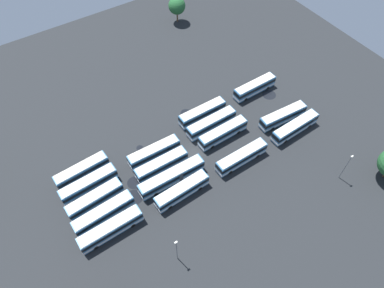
{
  "coord_description": "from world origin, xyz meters",
  "views": [
    {
      "loc": [
        25.51,
        38.69,
        65.02
      ],
      "look_at": [
        -0.57,
        -1.25,
        1.46
      ],
      "focal_mm": 32.54,
      "sensor_mm": 36.0,
      "label": 1
    }
  ],
  "objects_px": {
    "bus_row2_slot1": "(154,152)",
    "bus_row3_slot3": "(104,213)",
    "bus_row1_slot0": "(202,113)",
    "bus_row3_slot2": "(95,199)",
    "bus_row0_slot4": "(295,127)",
    "lamp_post_far_corner": "(177,250)",
    "bus_row3_slot0": "(82,171)",
    "tree_east_edge": "(177,6)",
    "bus_row0_slot0": "(255,87)",
    "bus_row2_slot3": "(172,177)",
    "bus_row1_slot4": "(241,157)",
    "bus_row3_slot4": "(111,229)",
    "bus_row2_slot4": "(182,191)",
    "bus_row1_slot2": "(223,133)",
    "bus_row1_slot1": "(211,123)",
    "bus_row0_slot3": "(283,116)",
    "bus_row2_slot2": "(161,165)",
    "bus_row3_slot1": "(89,184)",
    "lamp_post_by_building": "(346,166)"
  },
  "relations": [
    {
      "from": "bus_row3_slot2",
      "to": "tree_east_edge",
      "type": "relative_size",
      "value": 1.49
    },
    {
      "from": "bus_row2_slot4",
      "to": "bus_row3_slot0",
      "type": "bearing_deg",
      "value": -45.82
    },
    {
      "from": "bus_row1_slot4",
      "to": "tree_east_edge",
      "type": "relative_size",
      "value": 1.57
    },
    {
      "from": "bus_row1_slot1",
      "to": "bus_row2_slot3",
      "type": "bearing_deg",
      "value": 26.07
    },
    {
      "from": "tree_east_edge",
      "to": "bus_row1_slot2",
      "type": "bearing_deg",
      "value": 71.0
    },
    {
      "from": "bus_row1_slot0",
      "to": "bus_row3_slot2",
      "type": "height_order",
      "value": "same"
    },
    {
      "from": "bus_row3_slot1",
      "to": "bus_row2_slot4",
      "type": "bearing_deg",
      "value": 142.21
    },
    {
      "from": "tree_east_edge",
      "to": "bus_row3_slot3",
      "type": "bearing_deg",
      "value": 46.07
    },
    {
      "from": "bus_row2_slot1",
      "to": "bus_row3_slot3",
      "type": "height_order",
      "value": "same"
    },
    {
      "from": "bus_row0_slot0",
      "to": "bus_row0_slot3",
      "type": "distance_m",
      "value": 11.5
    },
    {
      "from": "bus_row1_slot4",
      "to": "bus_row3_slot2",
      "type": "xyz_separation_m",
      "value": [
        31.38,
        -8.04,
        -0.0
      ]
    },
    {
      "from": "bus_row0_slot4",
      "to": "bus_row1_slot4",
      "type": "distance_m",
      "value": 15.9
    },
    {
      "from": "bus_row0_slot0",
      "to": "bus_row3_slot0",
      "type": "height_order",
      "value": "same"
    },
    {
      "from": "bus_row1_slot1",
      "to": "bus_row2_slot4",
      "type": "bearing_deg",
      "value": 36.71
    },
    {
      "from": "bus_row0_slot3",
      "to": "bus_row3_slot0",
      "type": "relative_size",
      "value": 1.05
    },
    {
      "from": "bus_row0_slot4",
      "to": "bus_row2_slot4",
      "type": "relative_size",
      "value": 1.05
    },
    {
      "from": "bus_row0_slot3",
      "to": "bus_row3_slot3",
      "type": "bearing_deg",
      "value": -0.17
    },
    {
      "from": "bus_row2_slot1",
      "to": "bus_row3_slot0",
      "type": "height_order",
      "value": "same"
    },
    {
      "from": "bus_row3_slot4",
      "to": "bus_row0_slot4",
      "type": "bearing_deg",
      "value": 179.29
    },
    {
      "from": "bus_row1_slot0",
      "to": "bus_row2_slot3",
      "type": "bearing_deg",
      "value": 36.42
    },
    {
      "from": "bus_row0_slot3",
      "to": "lamp_post_by_building",
      "type": "bearing_deg",
      "value": 88.57
    },
    {
      "from": "bus_row2_slot2",
      "to": "bus_row3_slot3",
      "type": "relative_size",
      "value": 0.95
    },
    {
      "from": "bus_row0_slot4",
      "to": "bus_row3_slot2",
      "type": "relative_size",
      "value": 1.08
    },
    {
      "from": "bus_row2_slot4",
      "to": "bus_row3_slot1",
      "type": "height_order",
      "value": "same"
    },
    {
      "from": "bus_row2_slot3",
      "to": "bus_row3_slot2",
      "type": "bearing_deg",
      "value": -14.07
    },
    {
      "from": "bus_row1_slot4",
      "to": "bus_row3_slot4",
      "type": "height_order",
      "value": "same"
    },
    {
      "from": "bus_row2_slot2",
      "to": "lamp_post_by_building",
      "type": "distance_m",
      "value": 38.84
    },
    {
      "from": "bus_row1_slot2",
      "to": "lamp_post_by_building",
      "type": "xyz_separation_m",
      "value": [
        -14.77,
        22.8,
        2.68
      ]
    },
    {
      "from": "bus_row2_slot2",
      "to": "bus_row2_slot4",
      "type": "distance_m",
      "value": 7.87
    },
    {
      "from": "bus_row3_slot3",
      "to": "bus_row2_slot3",
      "type": "bearing_deg",
      "value": 179.55
    },
    {
      "from": "bus_row2_slot4",
      "to": "lamp_post_by_building",
      "type": "distance_m",
      "value": 34.51
    },
    {
      "from": "bus_row0_slot0",
      "to": "bus_row3_slot3",
      "type": "bearing_deg",
      "value": 13.38
    },
    {
      "from": "bus_row1_slot2",
      "to": "bus_row2_slot4",
      "type": "bearing_deg",
      "value": 25.62
    },
    {
      "from": "bus_row0_slot0",
      "to": "bus_row3_slot4",
      "type": "relative_size",
      "value": 0.94
    },
    {
      "from": "bus_row1_slot0",
      "to": "bus_row3_slot2",
      "type": "distance_m",
      "value": 32.39
    },
    {
      "from": "bus_row0_slot4",
      "to": "lamp_post_far_corner",
      "type": "relative_size",
      "value": 1.62
    },
    {
      "from": "bus_row2_slot1",
      "to": "lamp_post_by_building",
      "type": "bearing_deg",
      "value": 139.19
    },
    {
      "from": "bus_row0_slot3",
      "to": "bus_row2_slot4",
      "type": "height_order",
      "value": "same"
    },
    {
      "from": "bus_row1_slot2",
      "to": "bus_row3_slot1",
      "type": "xyz_separation_m",
      "value": [
        31.64,
        -4.25,
        -0.0
      ]
    },
    {
      "from": "bus_row3_slot0",
      "to": "tree_east_edge",
      "type": "xyz_separation_m",
      "value": [
        -47.34,
        -37.64,
        3.65
      ]
    },
    {
      "from": "bus_row3_slot0",
      "to": "lamp_post_far_corner",
      "type": "xyz_separation_m",
      "value": [
        -7.58,
        26.74,
        2.64
      ]
    },
    {
      "from": "bus_row0_slot0",
      "to": "bus_row3_slot1",
      "type": "relative_size",
      "value": 0.98
    },
    {
      "from": "bus_row2_slot3",
      "to": "bus_row2_slot4",
      "type": "distance_m",
      "value": 4.02
    },
    {
      "from": "bus_row1_slot0",
      "to": "bus_row2_slot4",
      "type": "relative_size",
      "value": 1.0
    },
    {
      "from": "bus_row1_slot1",
      "to": "bus_row2_slot3",
      "type": "xyz_separation_m",
      "value": [
        15.58,
        7.62,
        0.0
      ]
    },
    {
      "from": "bus_row3_slot2",
      "to": "bus_row1_slot4",
      "type": "bearing_deg",
      "value": 165.62
    },
    {
      "from": "bus_row1_slot4",
      "to": "bus_row3_slot0",
      "type": "distance_m",
      "value": 34.83
    },
    {
      "from": "bus_row3_slot3",
      "to": "bus_row3_slot4",
      "type": "bearing_deg",
      "value": 86.31
    },
    {
      "from": "bus_row2_slot4",
      "to": "bus_row3_slot0",
      "type": "distance_m",
      "value": 22.12
    },
    {
      "from": "bus_row3_slot4",
      "to": "tree_east_edge",
      "type": "distance_m",
      "value": 71.54
    }
  ]
}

